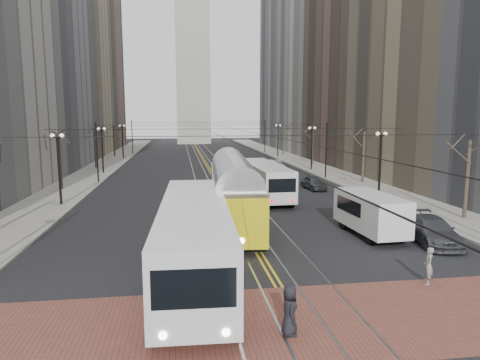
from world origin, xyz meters
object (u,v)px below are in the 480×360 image
object	(u,v)px
transit_bus	(195,240)
sedan_grey	(314,183)
rear_bus	(264,181)
sedan_silver	(275,165)
streetcar	(233,197)
pedestrian_b	(428,266)
cargo_van	(370,215)
sedan_parked	(432,230)
pedestrian_a	(289,311)
clock_tower	(192,8)

from	to	relation	value
transit_bus	sedan_grey	xyz separation A→B (m)	(12.70, 22.23, -1.04)
rear_bus	sedan_silver	distance (m)	19.87
streetcar	pedestrian_b	distance (m)	14.06
rear_bus	cargo_van	xyz separation A→B (m)	(3.95, -13.03, -0.24)
sedan_grey	sedan_parked	size ratio (longest dim) A/B	0.77
rear_bus	pedestrian_b	bearing A→B (deg)	-83.61
sedan_parked	cargo_van	bearing A→B (deg)	153.73
cargo_van	pedestrian_b	size ratio (longest dim) A/B	3.57
sedan_silver	pedestrian_b	world-z (taller)	pedestrian_b
rear_bus	pedestrian_b	world-z (taller)	rear_bus
cargo_van	sedan_grey	size ratio (longest dim) A/B	1.46
sedan_silver	transit_bus	bearing A→B (deg)	-116.30
rear_bus	transit_bus	bearing A→B (deg)	-112.52
rear_bus	sedan_grey	world-z (taller)	rear_bus
sedan_parked	pedestrian_a	xyz separation A→B (m)	(-10.78, -9.08, 0.11)
cargo_van	pedestrian_b	bearing A→B (deg)	-100.20
rear_bus	clock_tower	bearing A→B (deg)	90.35
transit_bus	pedestrian_b	xyz separation A→B (m)	(9.96, -2.23, -0.90)
clock_tower	cargo_van	world-z (taller)	clock_tower
pedestrian_a	pedestrian_b	bearing A→B (deg)	-61.38
transit_bus	pedestrian_a	xyz separation A→B (m)	(2.90, -5.65, -0.86)
sedan_grey	sedan_silver	size ratio (longest dim) A/B	0.90
rear_bus	sedan_parked	size ratio (longest dim) A/B	2.28
rear_bus	cargo_van	size ratio (longest dim) A/B	2.01
sedan_silver	pedestrian_b	xyz separation A→B (m)	(-2.21, -39.83, 0.10)
transit_bus	streetcar	size ratio (longest dim) A/B	0.91
streetcar	pedestrian_a	bearing A→B (deg)	-86.47
rear_bus	sedan_grey	xyz separation A→B (m)	(5.80, 3.78, -0.84)
sedan_silver	sedan_parked	xyz separation A→B (m)	(1.51, -34.18, 0.02)
transit_bus	pedestrian_b	size ratio (longest dim) A/B	8.48
rear_bus	cargo_van	bearing A→B (deg)	-75.15
streetcar	sedan_parked	world-z (taller)	streetcar
rear_bus	cargo_van	world-z (taller)	rear_bus
pedestrian_b	sedan_silver	bearing A→B (deg)	-160.75
transit_bus	pedestrian_b	world-z (taller)	transit_bus
rear_bus	streetcar	bearing A→B (deg)	-116.63
sedan_silver	pedestrian_b	bearing A→B (deg)	-101.54
transit_bus	cargo_van	size ratio (longest dim) A/B	2.38
sedan_grey	sedan_parked	xyz separation A→B (m)	(0.97, -18.81, 0.07)
streetcar	sedan_grey	world-z (taller)	streetcar
transit_bus	sedan_silver	bearing A→B (deg)	74.25
cargo_van	pedestrian_a	world-z (taller)	cargo_van
clock_tower	pedestrian_b	distance (m)	109.49
cargo_van	pedestrian_b	xyz separation A→B (m)	(-0.89, -7.66, -0.46)
cargo_van	sedan_parked	distance (m)	3.51
pedestrian_a	sedan_grey	bearing A→B (deg)	-16.58
streetcar	clock_tower	bearing A→B (deg)	93.59
cargo_van	sedan_parked	xyz separation A→B (m)	(2.83, -2.01, -0.54)
transit_bus	sedan_parked	bearing A→B (deg)	16.23
cargo_van	sedan_grey	distance (m)	16.92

